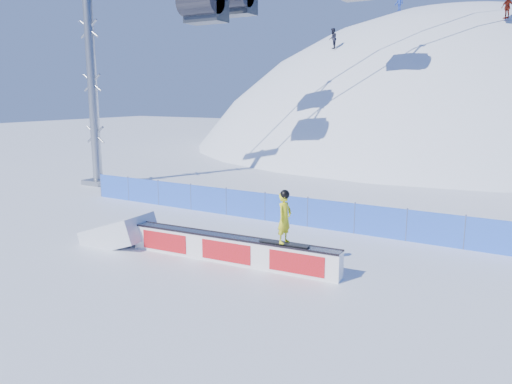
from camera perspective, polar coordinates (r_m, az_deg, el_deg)
The scene contains 7 objects.
ground at distance 17.32m, azimuth -3.49°, elevation -6.87°, with size 160.00×160.00×0.00m, color white.
snow_hill at distance 61.02m, azimuth 19.97°, elevation -12.08°, with size 64.00×64.00×64.00m.
safety_fence at distance 20.90m, azimuth 3.43°, elevation -2.01°, with size 22.05×0.05×1.30m.
rail_box at distance 16.17m, azimuth -3.04°, elevation -6.54°, with size 7.47×0.99×0.89m.
snow_ramp at distance 18.98m, azimuth -15.34°, elevation -5.64°, with size 2.39×1.59×0.90m, color white, non-canonical shape.
snowboarder at distance 14.99m, azimuth 3.28°, elevation -2.92°, with size 1.61×0.60×1.67m.
distant_skiers at distance 45.99m, azimuth 19.87°, elevation 18.34°, with size 18.91×11.58×5.87m.
Camera 1 is at (9.29, -13.61, 5.34)m, focal length 35.00 mm.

